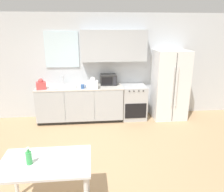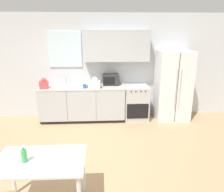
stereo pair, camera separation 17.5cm
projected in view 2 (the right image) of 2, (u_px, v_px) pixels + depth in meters
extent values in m
plane|color=tan|center=(88.00, 160.00, 4.02)|extent=(12.00, 12.00, 0.00)
cube|color=silver|center=(90.00, 67.00, 5.78)|extent=(12.00, 0.06, 2.70)
cube|color=silver|center=(65.00, 49.00, 5.57)|extent=(0.84, 0.04, 0.89)
cube|color=#B2B7BC|center=(116.00, 46.00, 5.47)|extent=(1.65, 0.32, 0.77)
cube|color=#333333|center=(83.00, 117.00, 5.84)|extent=(2.15, 0.59, 0.08)
cube|color=#B2B7BC|center=(83.00, 102.00, 5.68)|extent=(2.15, 0.65, 0.79)
cube|color=#B2B7BC|center=(52.00, 107.00, 5.33)|extent=(0.70, 0.01, 0.77)
cube|color=#B2B7BC|center=(82.00, 107.00, 5.37)|extent=(0.70, 0.01, 0.77)
cube|color=#B2B7BC|center=(111.00, 106.00, 5.40)|extent=(0.70, 0.01, 0.77)
cube|color=beige|center=(82.00, 87.00, 5.56)|extent=(2.17, 0.68, 0.03)
cube|color=#B7BABC|center=(136.00, 102.00, 5.78)|extent=(0.63, 0.62, 0.89)
cube|color=black|center=(138.00, 111.00, 5.52)|extent=(0.55, 0.01, 0.39)
cylinder|color=#262626|center=(131.00, 91.00, 5.35)|extent=(0.03, 0.02, 0.03)
cylinder|color=#262626|center=(136.00, 91.00, 5.35)|extent=(0.03, 0.02, 0.03)
cylinder|color=#262626|center=(141.00, 91.00, 5.36)|extent=(0.03, 0.02, 0.03)
cylinder|color=#262626|center=(145.00, 91.00, 5.37)|extent=(0.03, 0.02, 0.03)
cube|color=white|center=(173.00, 86.00, 5.66)|extent=(0.85, 0.69, 1.79)
cube|color=#3F3F3F|center=(177.00, 89.00, 5.33)|extent=(0.01, 0.01, 1.73)
cylinder|color=silver|center=(176.00, 88.00, 5.29)|extent=(0.02, 0.02, 0.99)
cylinder|color=silver|center=(180.00, 88.00, 5.29)|extent=(0.02, 0.02, 0.99)
cube|color=#B7BABC|center=(65.00, 86.00, 5.53)|extent=(0.69, 0.46, 0.02)
cylinder|color=silver|center=(66.00, 80.00, 5.67)|extent=(0.02, 0.02, 0.24)
cylinder|color=silver|center=(65.00, 76.00, 5.58)|extent=(0.02, 0.14, 0.02)
cube|color=#282828|center=(111.00, 80.00, 5.69)|extent=(0.42, 0.31, 0.27)
cube|color=black|center=(109.00, 81.00, 5.54)|extent=(0.27, 0.01, 0.19)
cube|color=#2D2D33|center=(117.00, 81.00, 5.55)|extent=(0.08, 0.01, 0.21)
cylinder|color=#335999|center=(85.00, 86.00, 5.37)|extent=(0.09, 0.09, 0.10)
torus|color=#335999|center=(88.00, 86.00, 5.37)|extent=(0.02, 0.08, 0.08)
cube|color=white|center=(95.00, 84.00, 5.39)|extent=(0.27, 0.23, 0.18)
sphere|color=white|center=(95.00, 80.00, 5.35)|extent=(0.15, 0.15, 0.14)
cube|color=#D14C4C|center=(44.00, 85.00, 5.35)|extent=(0.27, 0.24, 0.18)
sphere|color=#D14C4C|center=(43.00, 80.00, 5.32)|extent=(0.15, 0.15, 0.12)
cube|color=white|center=(40.00, 161.00, 2.74)|extent=(1.12, 0.70, 0.03)
cylinder|color=white|center=(12.00, 173.00, 3.10)|extent=(0.06, 0.06, 0.71)
cylinder|color=white|center=(83.00, 170.00, 3.15)|extent=(0.06, 0.06, 0.71)
cylinder|color=#3FB259|center=(24.00, 156.00, 2.67)|extent=(0.07, 0.07, 0.16)
cylinder|color=#3FB259|center=(23.00, 149.00, 2.64)|extent=(0.03, 0.03, 0.04)
cylinder|color=white|center=(23.00, 146.00, 2.63)|extent=(0.04, 0.04, 0.02)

